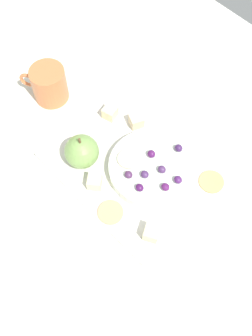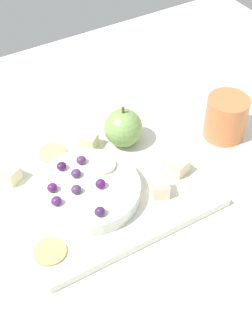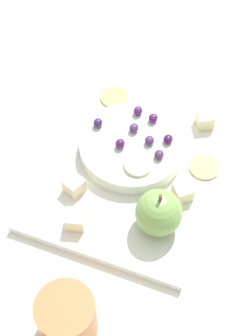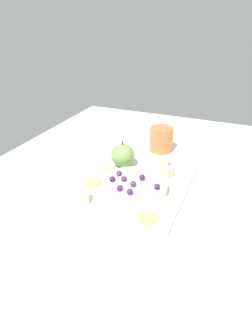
{
  "view_description": "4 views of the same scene",
  "coord_description": "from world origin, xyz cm",
  "px_view_note": "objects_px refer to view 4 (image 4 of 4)",
  "views": [
    {
      "loc": [
        25.51,
        -30.44,
        81.09
      ],
      "look_at": [
        -2.38,
        -4.01,
        8.28
      ],
      "focal_mm": 43.56,
      "sensor_mm": 36.0,
      "label": 1
    },
    {
      "loc": [
        22.04,
        48.24,
        65.97
      ],
      "look_at": [
        -5.57,
        1.42,
        10.58
      ],
      "focal_mm": 50.62,
      "sensor_mm": 36.0,
      "label": 2
    },
    {
      "loc": [
        -47.51,
        -17.03,
        75.09
      ],
      "look_at": [
        -5.19,
        -1.2,
        10.03
      ],
      "focal_mm": 54.69,
      "sensor_mm": 36.0,
      "label": 3
    },
    {
      "loc": [
        64.64,
        24.58,
        48.98
      ],
      "look_at": [
        -2.49,
        -3.85,
        10.32
      ],
      "focal_mm": 32.44,
      "sensor_mm": 36.0,
      "label": 4
    }
  ],
  "objects_px": {
    "grape_3": "(133,184)",
    "cheese_cube_1": "(83,197)",
    "platter": "(136,185)",
    "serving_dish": "(134,186)",
    "apple_slice_0": "(132,172)",
    "cracker_1": "(92,182)",
    "grape_2": "(119,173)",
    "grape_0": "(112,179)",
    "cheese_cube_3": "(164,162)",
    "grape_7": "(142,177)",
    "grape_4": "(130,192)",
    "grape_5": "(124,179)",
    "cup": "(161,139)",
    "cheese_cube_2": "(108,169)",
    "apple_whole": "(123,155)",
    "grape_6": "(157,187)",
    "cracker_0": "(147,218)",
    "grape_1": "(120,188)",
    "cheese_cube_0": "(167,172)"
  },
  "relations": [
    {
      "from": "grape_0",
      "to": "cracker_1",
      "type": "bearing_deg",
      "value": -99.03
    },
    {
      "from": "grape_2",
      "to": "grape_4",
      "type": "relative_size",
      "value": 1.0
    },
    {
      "from": "cheese_cube_1",
      "to": "apple_slice_0",
      "type": "xyz_separation_m",
      "value": [
        -0.14,
        0.07,
        0.01
      ]
    },
    {
      "from": "grape_3",
      "to": "cheese_cube_1",
      "type": "bearing_deg",
      "value": -53.94
    },
    {
      "from": "serving_dish",
      "to": "apple_slice_0",
      "type": "relative_size",
      "value": 3.91
    },
    {
      "from": "grape_0",
      "to": "grape_3",
      "type": "distance_m",
      "value": 0.06
    },
    {
      "from": "cup",
      "to": "grape_6",
      "type": "bearing_deg",
      "value": 15.21
    },
    {
      "from": "cheese_cube_2",
      "to": "grape_3",
      "type": "height_order",
      "value": "grape_3"
    },
    {
      "from": "grape_1",
      "to": "grape_6",
      "type": "relative_size",
      "value": 1.0
    },
    {
      "from": "cheese_cube_3",
      "to": "cracker_0",
      "type": "height_order",
      "value": "cheese_cube_3"
    },
    {
      "from": "cracker_1",
      "to": "grape_2",
      "type": "distance_m",
      "value": 0.08
    },
    {
      "from": "platter",
      "to": "cheese_cube_0",
      "type": "height_order",
      "value": "cheese_cube_0"
    },
    {
      "from": "cheese_cube_3",
      "to": "grape_7",
      "type": "distance_m",
      "value": 0.15
    },
    {
      "from": "grape_1",
      "to": "cheese_cube_0",
      "type": "bearing_deg",
      "value": 154.31
    },
    {
      "from": "cheese_cube_3",
      "to": "grape_3",
      "type": "xyz_separation_m",
      "value": [
        0.18,
        -0.03,
        0.02
      ]
    },
    {
      "from": "grape_5",
      "to": "serving_dish",
      "type": "bearing_deg",
      "value": 105.26
    },
    {
      "from": "cheese_cube_0",
      "to": "grape_4",
      "type": "bearing_deg",
      "value": -15.94
    },
    {
      "from": "cheese_cube_1",
      "to": "grape_5",
      "type": "height_order",
      "value": "grape_5"
    },
    {
      "from": "cheese_cube_1",
      "to": "grape_0",
      "type": "height_order",
      "value": "grape_0"
    },
    {
      "from": "cheese_cube_2",
      "to": "cracker_0",
      "type": "height_order",
      "value": "cheese_cube_2"
    },
    {
      "from": "cup",
      "to": "grape_7",
      "type": "bearing_deg",
      "value": 7.11
    },
    {
      "from": "cup",
      "to": "grape_1",
      "type": "bearing_deg",
      "value": 0.57
    },
    {
      "from": "platter",
      "to": "serving_dish",
      "type": "xyz_separation_m",
      "value": [
        0.04,
        0.01,
        0.02
      ]
    },
    {
      "from": "grape_6",
      "to": "grape_5",
      "type": "bearing_deg",
      "value": -93.01
    },
    {
      "from": "apple_whole",
      "to": "grape_3",
      "type": "relative_size",
      "value": 4.18
    },
    {
      "from": "cracker_0",
      "to": "grape_0",
      "type": "bearing_deg",
      "value": -122.9
    },
    {
      "from": "apple_whole",
      "to": "grape_6",
      "type": "relative_size",
      "value": 4.18
    },
    {
      "from": "grape_1",
      "to": "grape_4",
      "type": "height_order",
      "value": "same"
    },
    {
      "from": "cheese_cube_0",
      "to": "cheese_cube_1",
      "type": "xyz_separation_m",
      "value": [
        0.2,
        -0.16,
        0.0
      ]
    },
    {
      "from": "grape_2",
      "to": "cheese_cube_1",
      "type": "bearing_deg",
      "value": -22.75
    },
    {
      "from": "cup",
      "to": "grape_2",
      "type": "bearing_deg",
      "value": -5.8
    },
    {
      "from": "serving_dish",
      "to": "grape_1",
      "type": "bearing_deg",
      "value": -17.79
    },
    {
      "from": "apple_whole",
      "to": "grape_5",
      "type": "xyz_separation_m",
      "value": [
        0.12,
        0.06,
        -0.0
      ]
    },
    {
      "from": "grape_2",
      "to": "grape_6",
      "type": "xyz_separation_m",
      "value": [
        0.03,
        0.12,
        0.0
      ]
    },
    {
      "from": "cracker_0",
      "to": "grape_2",
      "type": "bearing_deg",
      "value": -133.64
    },
    {
      "from": "cheese_cube_3",
      "to": "grape_3",
      "type": "relative_size",
      "value": 1.64
    },
    {
      "from": "cheese_cube_0",
      "to": "cracker_0",
      "type": "relative_size",
      "value": 0.54
    },
    {
      "from": "apple_whole",
      "to": "cup",
      "type": "bearing_deg",
      "value": 161.52
    },
    {
      "from": "serving_dish",
      "to": "apple_slice_0",
      "type": "distance_m",
      "value": 0.05
    },
    {
      "from": "cheese_cube_1",
      "to": "apple_slice_0",
      "type": "height_order",
      "value": "apple_slice_0"
    },
    {
      "from": "cheese_cube_0",
      "to": "grape_2",
      "type": "distance_m",
      "value": 0.14
    },
    {
      "from": "cheese_cube_3",
      "to": "serving_dish",
      "type": "bearing_deg",
      "value": -11.38
    },
    {
      "from": "cheese_cube_1",
      "to": "grape_2",
      "type": "relative_size",
      "value": 1.64
    },
    {
      "from": "platter",
      "to": "grape_6",
      "type": "distance_m",
      "value": 0.1
    },
    {
      "from": "cheese_cube_3",
      "to": "cup",
      "type": "relative_size",
      "value": 0.27
    },
    {
      "from": "grape_5",
      "to": "cup",
      "type": "relative_size",
      "value": 0.17
    },
    {
      "from": "grape_5",
      "to": "grape_4",
      "type": "bearing_deg",
      "value": 36.05
    },
    {
      "from": "cheese_cube_1",
      "to": "cheese_cube_3",
      "type": "height_order",
      "value": "same"
    },
    {
      "from": "cheese_cube_0",
      "to": "grape_7",
      "type": "distance_m",
      "value": 0.1
    },
    {
      "from": "serving_dish",
      "to": "grape_7",
      "type": "height_order",
      "value": "grape_7"
    }
  ]
}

